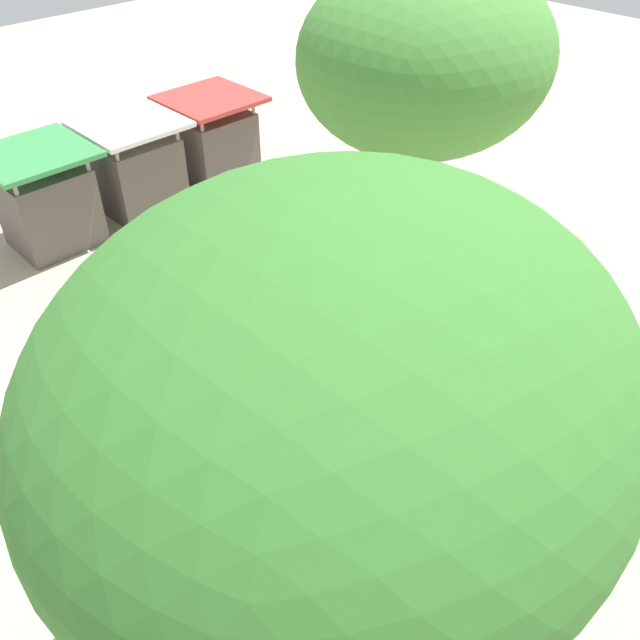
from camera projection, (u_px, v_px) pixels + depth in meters
The scene contains 11 objects.
ground_plane at pixel (365, 369), 13.40m from camera, with size 60.00×60.00×0.00m, color #BAA88C.
elephant at pixel (356, 340), 12.67m from camera, with size 2.05×1.78×1.46m.
person_handler at pixel (282, 391), 11.56m from camera, with size 0.32×0.51×1.62m.
shade_tree_main at pixel (336, 401), 5.69m from camera, with size 5.44×4.99×7.02m.
shade_tree_secondary at pixel (425, 60), 12.27m from camera, with size 5.05×4.63×7.11m.
wooden_bench at pixel (483, 324), 13.79m from camera, with size 0.69×1.45×0.88m.
picnic_table_near at pixel (395, 212), 17.27m from camera, with size 2.11×2.11×0.78m.
picnic_table_far at pixel (434, 421), 11.50m from camera, with size 1.90×1.92×0.78m.
market_stall_green at pixel (48, 203), 16.50m from camera, with size 2.50×2.50×2.52m.
market_stall_white at pixel (138, 171), 17.92m from camera, with size 2.50×2.50×2.52m.
market_stall_red at pixel (214, 143), 19.33m from camera, with size 2.50×2.50×2.52m.
Camera 1 is at (-7.53, -6.42, 9.14)m, focal length 36.99 mm.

